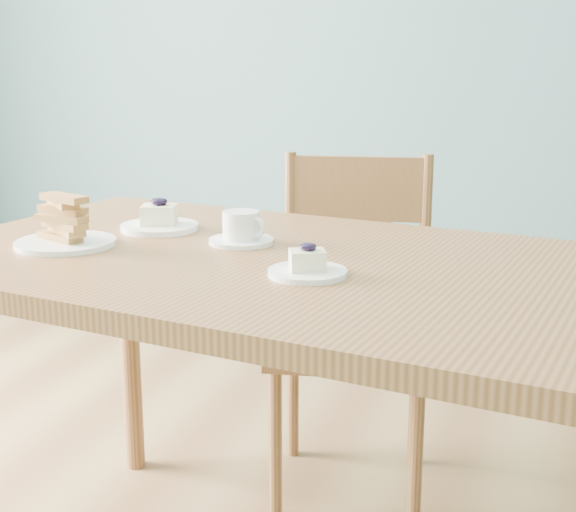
{
  "coord_description": "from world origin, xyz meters",
  "views": [
    {
      "loc": [
        0.82,
        -1.37,
        1.17
      ],
      "look_at": [
        0.31,
        0.12,
        0.78
      ],
      "focal_mm": 50.0,
      "sensor_mm": 36.0,
      "label": 1
    }
  ],
  "objects_px": {
    "dining_table": "(281,296)",
    "cheesecake_plate_far": "(159,222)",
    "biscotti_plate": "(64,228)",
    "coffee_cup": "(242,230)",
    "cheesecake_plate_near": "(307,267)",
    "dining_chair": "(352,324)"
  },
  "relations": [
    {
      "from": "dining_chair",
      "to": "coffee_cup",
      "type": "bearing_deg",
      "value": -114.6
    },
    {
      "from": "biscotti_plate",
      "to": "dining_chair",
      "type": "bearing_deg",
      "value": 53.68
    },
    {
      "from": "cheesecake_plate_near",
      "to": "biscotti_plate",
      "type": "height_order",
      "value": "biscotti_plate"
    },
    {
      "from": "coffee_cup",
      "to": "dining_chair",
      "type": "bearing_deg",
      "value": 91.5
    },
    {
      "from": "cheesecake_plate_near",
      "to": "cheesecake_plate_far",
      "type": "bearing_deg",
      "value": 148.39
    },
    {
      "from": "dining_table",
      "to": "cheesecake_plate_near",
      "type": "bearing_deg",
      "value": -42.24
    },
    {
      "from": "cheesecake_plate_far",
      "to": "biscotti_plate",
      "type": "relative_size",
      "value": 0.85
    },
    {
      "from": "dining_chair",
      "to": "biscotti_plate",
      "type": "bearing_deg",
      "value": -136.99
    },
    {
      "from": "dining_table",
      "to": "biscotti_plate",
      "type": "relative_size",
      "value": 7.65
    },
    {
      "from": "dining_table",
      "to": "dining_chair",
      "type": "bearing_deg",
      "value": 98.25
    },
    {
      "from": "dining_table",
      "to": "dining_chair",
      "type": "distance_m",
      "value": 0.63
    },
    {
      "from": "dining_table",
      "to": "coffee_cup",
      "type": "distance_m",
      "value": 0.18
    },
    {
      "from": "cheesecake_plate_far",
      "to": "dining_chair",
      "type": "bearing_deg",
      "value": 50.44
    },
    {
      "from": "dining_chair",
      "to": "cheesecake_plate_far",
      "type": "xyz_separation_m",
      "value": [
        -0.35,
        -0.42,
        0.34
      ]
    },
    {
      "from": "cheesecake_plate_far",
      "to": "dining_table",
      "type": "bearing_deg",
      "value": -24.54
    },
    {
      "from": "dining_chair",
      "to": "biscotti_plate",
      "type": "xyz_separation_m",
      "value": [
        -0.46,
        -0.63,
        0.36
      ]
    },
    {
      "from": "cheesecake_plate_far",
      "to": "biscotti_plate",
      "type": "bearing_deg",
      "value": -118.67
    },
    {
      "from": "cheesecake_plate_near",
      "to": "biscotti_plate",
      "type": "relative_size",
      "value": 0.69
    },
    {
      "from": "cheesecake_plate_near",
      "to": "dining_table",
      "type": "bearing_deg",
      "value": 129.19
    },
    {
      "from": "dining_table",
      "to": "cheesecake_plate_far",
      "type": "xyz_separation_m",
      "value": [
        -0.35,
        0.16,
        0.1
      ]
    },
    {
      "from": "dining_table",
      "to": "biscotti_plate",
      "type": "xyz_separation_m",
      "value": [
        -0.46,
        -0.05,
        0.12
      ]
    },
    {
      "from": "coffee_cup",
      "to": "dining_table",
      "type": "bearing_deg",
      "value": -22.2
    }
  ]
}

